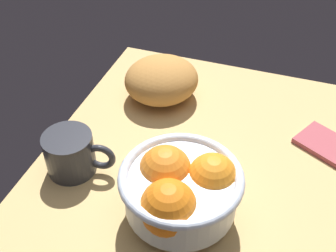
# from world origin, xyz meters

# --- Properties ---
(ground_plane) EXTENTS (0.82, 0.65, 0.03)m
(ground_plane) POSITION_xyz_m (0.00, 0.00, -0.01)
(ground_plane) COLOR tan
(fruit_bowl) EXTENTS (0.19, 0.19, 0.12)m
(fruit_bowl) POSITION_xyz_m (-0.12, -0.14, 0.06)
(fruit_bowl) COLOR silver
(fruit_bowl) RESTS_ON ground
(bread_loaf) EXTENTS (0.22, 0.22, 0.09)m
(bread_loaf) POSITION_xyz_m (-0.26, 0.15, 0.05)
(bread_loaf) COLOR #BF823D
(bread_loaf) RESTS_ON ground
(napkin_folded) EXTENTS (0.16, 0.13, 0.01)m
(napkin_folded) POSITION_xyz_m (0.11, 0.10, 0.01)
(napkin_folded) COLOR #AC4C54
(napkin_folded) RESTS_ON ground
(mug) EXTENTS (0.13, 0.09, 0.08)m
(mug) POSITION_xyz_m (-0.33, -0.10, 0.04)
(mug) COLOR #2D2F36
(mug) RESTS_ON ground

